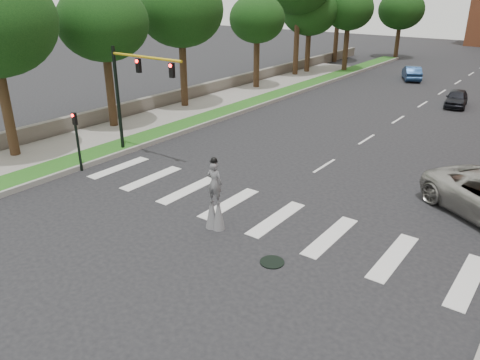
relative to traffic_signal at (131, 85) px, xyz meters
The scene contains 17 objects.
ground_plane 11.04m from the traffic_signal, 17.05° to the right, with size 160.00×160.00×0.00m, color black.
grass_median 17.56m from the traffic_signal, 95.77° to the left, with size 2.00×60.00×0.25m, color #1D5217.
median_curb 17.48m from the traffic_signal, 92.25° to the left, with size 0.20×60.00×0.28m, color gray.
sidewalk_left 9.37m from the traffic_signal, 123.98° to the left, with size 4.00×60.00×0.18m, color gray.
stone_wall 20.64m from the traffic_signal, 110.80° to the left, with size 0.50×56.00×1.10m, color #615B53.
manhole 14.33m from the traffic_signal, 21.36° to the right, with size 0.90×0.90×0.04m, color black.
traffic_signal is the anchor object (origin of this frame).
secondary_signal 4.17m from the traffic_signal, 98.43° to the right, with size 0.25×0.21×3.23m.
stilt_performer 10.74m from the traffic_signal, 23.93° to the right, with size 0.83×0.58×3.14m.
car_near 27.06m from the traffic_signal, 63.05° to the left, with size 1.62×4.03×1.37m, color black.
car_mid 33.99m from the traffic_signal, 80.72° to the left, with size 1.54×4.42×1.46m, color navy.
tree_1 7.01m from the traffic_signal, 152.30° to the left, with size 5.93×5.93×9.61m.
tree_2 12.24m from the traffic_signal, 118.72° to the left, with size 6.60×6.60×10.37m.
tree_3 20.72m from the traffic_signal, 104.60° to the left, with size 5.14×5.14×8.62m.
tree_6 33.81m from the traffic_signal, 94.00° to the left, with size 5.39×5.39×9.15m.
tree_7 48.07m from the traffic_signal, 91.67° to the left, with size 5.97×5.97×8.77m.
tree_8 31.13m from the traffic_signal, 100.25° to the left, with size 6.18×6.18×9.33m.
Camera 1 is at (10.71, -14.39, 9.38)m, focal length 35.00 mm.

